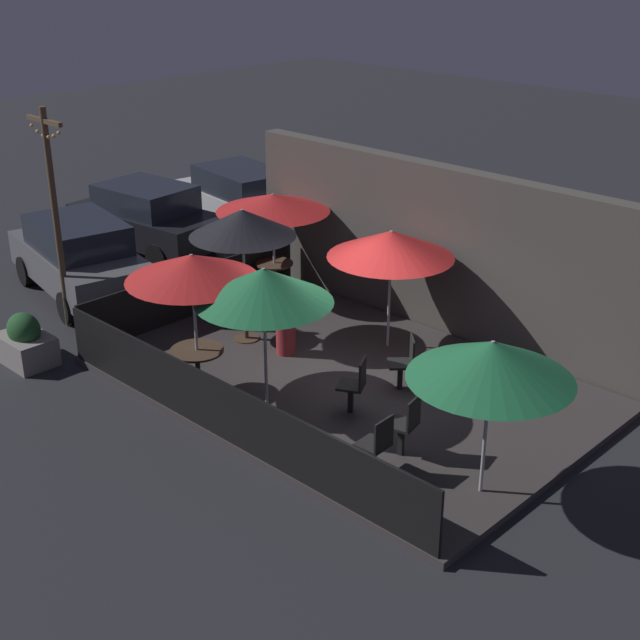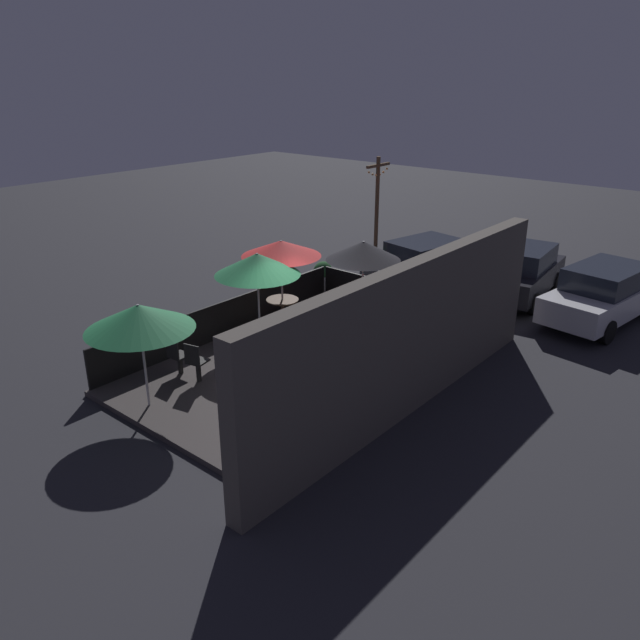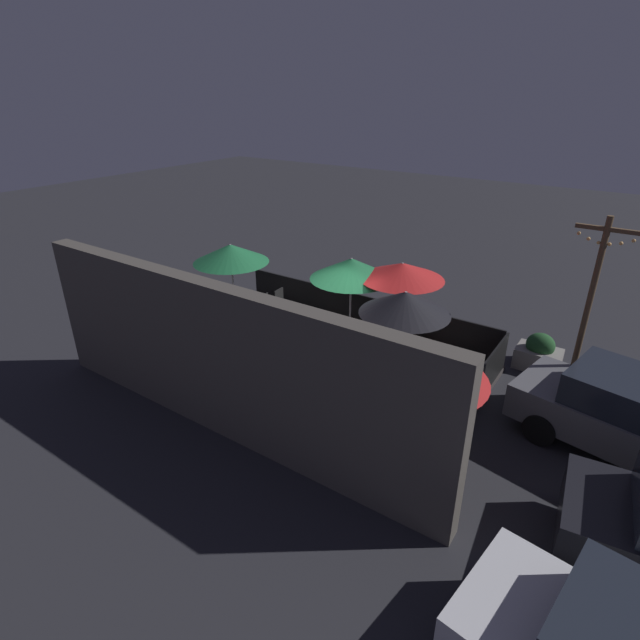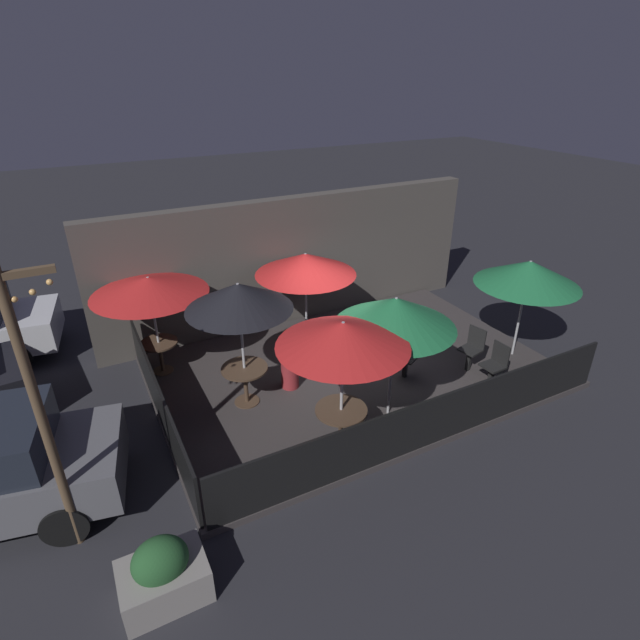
{
  "view_description": "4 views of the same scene",
  "coord_description": "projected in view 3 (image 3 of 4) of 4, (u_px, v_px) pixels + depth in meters",
  "views": [
    {
      "loc": [
        8.91,
        -9.82,
        7.0
      ],
      "look_at": [
        -0.26,
        -0.35,
        1.24
      ],
      "focal_mm": 50.0,
      "sensor_mm": 36.0,
      "label": 1
    },
    {
      "loc": [
        9.83,
        8.86,
        6.54
      ],
      "look_at": [
        -0.19,
        0.39,
        1.27
      ],
      "focal_mm": 35.0,
      "sensor_mm": 36.0,
      "label": 2
    },
    {
      "loc": [
        -6.27,
        8.64,
        6.34
      ],
      "look_at": [
        -0.2,
        -0.22,
        1.31
      ],
      "focal_mm": 28.0,
      "sensor_mm": 36.0,
      "label": 3
    },
    {
      "loc": [
        -4.79,
        -7.66,
        5.88
      ],
      "look_at": [
        -0.58,
        0.43,
        1.23
      ],
      "focal_mm": 28.0,
      "sensor_mm": 36.0,
      "label": 4
    }
  ],
  "objects": [
    {
      "name": "ground_plane",
      "position": [
        308.0,
        369.0,
        12.36
      ],
      "size": [
        60.0,
        60.0,
        0.0
      ],
      "primitive_type": "plane",
      "color": "#26262B"
    },
    {
      "name": "patio_deck",
      "position": [
        308.0,
        367.0,
        12.33
      ],
      "size": [
        8.08,
        5.37,
        0.12
      ],
      "color": "#383333",
      "rests_on": "ground_plane"
    },
    {
      "name": "building_wall",
      "position": [
        219.0,
        361.0,
        9.51
      ],
      "size": [
        9.68,
        0.36,
        3.18
      ],
      "color": "#4C4742",
      "rests_on": "ground_plane"
    },
    {
      "name": "fence_front",
      "position": [
        362.0,
        311.0,
        14.08
      ],
      "size": [
        7.88,
        0.05,
        0.95
      ],
      "color": "black",
      "rests_on": "patio_deck"
    },
    {
      "name": "fence_side_left",
      "position": [
        469.0,
        401.0,
        10.06
      ],
      "size": [
        0.05,
        5.17,
        0.95
      ],
      "color": "black",
      "rests_on": "patio_deck"
    },
    {
      "name": "patio_umbrella_0",
      "position": [
        405.0,
        303.0,
        10.18
      ],
      "size": [
        1.89,
        1.89,
        2.47
      ],
      "color": "#B2B2B7",
      "rests_on": "patio_deck"
    },
    {
      "name": "patio_umbrella_1",
      "position": [
        421.0,
        369.0,
        8.29
      ],
      "size": [
        2.28,
        2.28,
        2.14
      ],
      "color": "#B2B2B7",
      "rests_on": "patio_deck"
    },
    {
      "name": "patio_umbrella_2",
      "position": [
        402.0,
        271.0,
        12.13
      ],
      "size": [
        2.08,
        2.08,
        2.36
      ],
      "color": "#B2B2B7",
      "rests_on": "patio_deck"
    },
    {
      "name": "patio_umbrella_3",
      "position": [
        278.0,
        319.0,
        10.17
      ],
      "size": [
        2.23,
        2.23,
        2.17
      ],
      "color": "#B2B2B7",
      "rests_on": "patio_deck"
    },
    {
      "name": "patio_umbrella_4",
      "position": [
        351.0,
        269.0,
        12.51
      ],
      "size": [
        2.1,
        2.1,
        2.35
      ],
      "color": "#B2B2B7",
      "rests_on": "patio_deck"
    },
    {
      "name": "patio_umbrella_5",
      "position": [
        231.0,
        253.0,
        14.1
      ],
      "size": [
        2.16,
        2.16,
        2.21
      ],
      "color": "#B2B2B7",
      "rests_on": "patio_deck"
    },
    {
      "name": "dining_table_0",
      "position": [
        400.0,
        371.0,
        10.86
      ],
      "size": [
        0.87,
        0.87,
        0.77
      ],
      "color": "#4C3828",
      "rests_on": "patio_deck"
    },
    {
      "name": "dining_table_1",
      "position": [
        414.0,
        437.0,
        8.89
      ],
      "size": [
        0.77,
        0.77,
        0.7
      ],
      "color": "#4C3828",
      "rests_on": "patio_deck"
    },
    {
      "name": "dining_table_2",
      "position": [
        398.0,
        328.0,
        12.79
      ],
      "size": [
        0.86,
        0.86,
        0.76
      ],
      "color": "#4C3828",
      "rests_on": "patio_deck"
    },
    {
      "name": "patio_chair_0",
      "position": [
        282.0,
        303.0,
        14.57
      ],
      "size": [
        0.42,
        0.42,
        0.9
      ],
      "rotation": [
        0.0,
        0.0,
        -3.09
      ],
      "color": "black",
      "rests_on": "patio_deck"
    },
    {
      "name": "patio_chair_1",
      "position": [
        269.0,
        309.0,
        14.06
      ],
      "size": [
        0.48,
        0.48,
        0.95
      ],
      "rotation": [
        0.0,
        0.0,
        -2.92
      ],
      "color": "black",
      "rests_on": "patio_deck"
    },
    {
      "name": "patio_chair_2",
      "position": [
        268.0,
        344.0,
        12.24
      ],
      "size": [
        0.57,
        0.57,
        0.91
      ],
      "rotation": [
        0.0,
        0.0,
        -2.34
      ],
      "color": "black",
      "rests_on": "patio_deck"
    },
    {
      "name": "patio_chair_3",
      "position": [
        298.0,
        327.0,
        13.07
      ],
      "size": [
        0.54,
        0.54,
        0.92
      ],
      "rotation": [
        0.0,
        0.0,
        -2.64
      ],
      "color": "black",
      "rests_on": "patio_deck"
    },
    {
      "name": "patron_0",
      "position": [
        360.0,
        361.0,
        11.29
      ],
      "size": [
        0.36,
        0.36,
        1.31
      ],
      "rotation": [
        0.0,
        0.0,
        1.55
      ],
      "color": "maroon",
      "rests_on": "patio_deck"
    },
    {
      "name": "planter_box",
      "position": [
        539.0,
        354.0,
        12.25
      ],
      "size": [
        1.04,
        0.73,
        0.94
      ],
      "color": "gray",
      "rests_on": "ground_plane"
    },
    {
      "name": "light_post",
      "position": [
        588.0,
        309.0,
        9.94
      ],
      "size": [
        1.1,
        0.12,
        4.19
      ],
      "color": "brown",
      "rests_on": "ground_plane"
    },
    {
      "name": "parked_car_0",
      "position": [
        631.0,
        417.0,
        9.15
      ],
      "size": [
        4.26,
        2.43,
        1.62
      ],
      "rotation": [
        0.0,
        0.0,
        -0.19
      ],
      "color": "#5B5B60",
      "rests_on": "ground_plane"
    }
  ]
}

